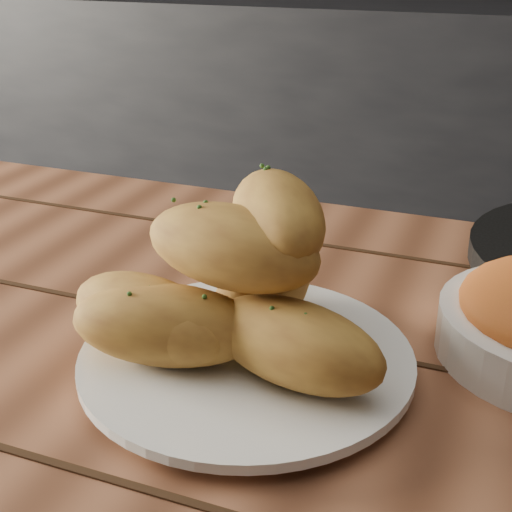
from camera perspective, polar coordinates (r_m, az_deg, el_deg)
The scene contains 3 objects.
counter at distance 2.18m, azimuth 3.94°, elevation 8.01°, with size 2.80×0.60×0.90m, color black.
plate at distance 0.55m, azimuth -0.76°, elevation -8.43°, with size 0.26×0.26×0.02m.
bread_rolls at distance 0.53m, azimuth -2.19°, elevation -2.76°, with size 0.26×0.20×0.13m.
Camera 1 is at (0.62, -0.30, 1.06)m, focal length 50.00 mm.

